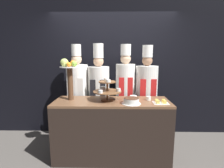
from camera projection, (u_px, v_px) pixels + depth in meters
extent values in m
plane|color=#5B5651|center=(111.00, 168.00, 2.60)|extent=(14.00, 14.00, 0.00)
cube|color=black|center=(113.00, 68.00, 3.63)|extent=(10.00, 0.06, 2.80)
cube|color=black|center=(112.00, 130.00, 2.83)|extent=(1.81, 0.62, 0.92)
cube|color=brown|center=(112.00, 102.00, 2.75)|extent=(1.81, 0.62, 0.03)
cylinder|color=brown|center=(107.00, 100.00, 2.76)|extent=(0.20, 0.20, 0.02)
cylinder|color=brown|center=(107.00, 91.00, 2.74)|extent=(0.04, 0.04, 0.31)
cylinder|color=brown|center=(107.00, 92.00, 2.74)|extent=(0.44, 0.44, 0.02)
cylinder|color=brown|center=(107.00, 82.00, 2.71)|extent=(0.27, 0.27, 0.02)
cylinder|color=silver|center=(100.00, 92.00, 2.59)|extent=(0.07, 0.07, 0.04)
cylinder|color=beige|center=(100.00, 92.00, 2.59)|extent=(0.06, 0.06, 0.03)
cylinder|color=silver|center=(118.00, 90.00, 2.72)|extent=(0.07, 0.07, 0.04)
cylinder|color=red|center=(118.00, 90.00, 2.72)|extent=(0.06, 0.06, 0.03)
cylinder|color=silver|center=(103.00, 88.00, 2.89)|extent=(0.07, 0.07, 0.04)
cylinder|color=gold|center=(103.00, 88.00, 2.89)|extent=(0.06, 0.06, 0.03)
cylinder|color=white|center=(108.00, 81.00, 2.62)|extent=(0.07, 0.07, 0.04)
cylinder|color=white|center=(106.00, 79.00, 2.79)|extent=(0.07, 0.07, 0.04)
cylinder|color=brown|center=(70.00, 84.00, 2.77)|extent=(0.09, 0.09, 0.52)
cylinder|color=white|center=(70.00, 67.00, 2.72)|extent=(0.30, 0.30, 0.01)
sphere|color=#84B742|center=(74.00, 64.00, 2.70)|extent=(0.09, 0.09, 0.09)
sphere|color=orange|center=(73.00, 63.00, 2.77)|extent=(0.09, 0.09, 0.09)
sphere|color=red|center=(66.00, 64.00, 2.76)|extent=(0.08, 0.08, 0.08)
sphere|color=#ADC160|center=(64.00, 63.00, 2.68)|extent=(0.13, 0.13, 0.13)
sphere|color=orange|center=(69.00, 65.00, 2.64)|extent=(0.07, 0.07, 0.07)
cylinder|color=white|center=(131.00, 103.00, 2.58)|extent=(0.29, 0.29, 0.01)
cylinder|color=white|center=(131.00, 101.00, 2.57)|extent=(0.23, 0.23, 0.08)
cylinder|color=#472819|center=(131.00, 98.00, 2.57)|extent=(0.22, 0.22, 0.01)
cylinder|color=white|center=(149.00, 98.00, 2.77)|extent=(0.07, 0.07, 0.06)
cube|color=white|center=(161.00, 103.00, 2.61)|extent=(0.22, 0.19, 0.01)
cube|color=#EFCC56|center=(158.00, 102.00, 2.57)|extent=(0.04, 0.04, 0.04)
cube|color=#EFCC56|center=(165.00, 102.00, 2.57)|extent=(0.04, 0.04, 0.04)
cube|color=#EFCC56|center=(157.00, 101.00, 2.64)|extent=(0.04, 0.04, 0.04)
cube|color=#EFCC56|center=(163.00, 101.00, 2.64)|extent=(0.04, 0.04, 0.04)
cylinder|color=white|center=(133.00, 98.00, 2.82)|extent=(0.11, 0.11, 0.06)
cylinder|color=#BCBCC1|center=(135.00, 93.00, 2.81)|extent=(0.05, 0.01, 0.11)
cube|color=#38332D|center=(79.00, 118.00, 3.42)|extent=(0.30, 0.17, 0.89)
cylinder|color=white|center=(77.00, 81.00, 3.30)|extent=(0.40, 0.40, 0.60)
cube|color=white|center=(75.00, 89.00, 3.13)|extent=(0.28, 0.01, 0.38)
sphere|color=#DBB28E|center=(77.00, 59.00, 3.23)|extent=(0.19, 0.19, 0.19)
cylinder|color=white|center=(76.00, 50.00, 3.20)|extent=(0.18, 0.18, 0.21)
cube|color=black|center=(99.00, 118.00, 3.42)|extent=(0.30, 0.16, 0.87)
cylinder|color=silver|center=(99.00, 82.00, 3.29)|extent=(0.40, 0.40, 0.58)
cube|color=black|center=(98.00, 90.00, 3.13)|extent=(0.28, 0.01, 0.37)
sphere|color=tan|center=(98.00, 61.00, 3.23)|extent=(0.19, 0.19, 0.19)
cylinder|color=white|center=(98.00, 51.00, 3.19)|extent=(0.19, 0.19, 0.26)
cube|color=#28282D|center=(125.00, 118.00, 3.41)|extent=(0.27, 0.15, 0.90)
cylinder|color=white|center=(125.00, 80.00, 3.28)|extent=(0.36, 0.36, 0.60)
cube|color=red|center=(126.00, 88.00, 3.13)|extent=(0.25, 0.01, 0.38)
sphere|color=#DBB28E|center=(126.00, 59.00, 3.21)|extent=(0.19, 0.19, 0.19)
cylinder|color=white|center=(126.00, 50.00, 3.18)|extent=(0.19, 0.19, 0.20)
cube|color=black|center=(145.00, 118.00, 3.40)|extent=(0.31, 0.17, 0.89)
cylinder|color=silver|center=(147.00, 81.00, 3.27)|extent=(0.41, 0.41, 0.57)
cube|color=red|center=(148.00, 89.00, 3.10)|extent=(0.29, 0.01, 0.37)
sphere|color=#A37556|center=(147.00, 61.00, 3.21)|extent=(0.19, 0.19, 0.19)
cylinder|color=white|center=(148.00, 51.00, 3.18)|extent=(0.19, 0.19, 0.22)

